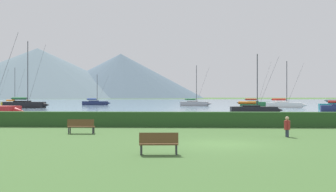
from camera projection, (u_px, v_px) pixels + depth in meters
The scene contains 15 objects.
ground_plane at pixel (222, 144), 19.79m from camera, with size 1000.00×1000.00×0.00m, color #3D602D.
harbor_water at pixel (187, 102), 156.69m from camera, with size 320.00×246.00×0.00m, color slate.
hedge_line at pixel (208, 119), 30.78m from camera, with size 80.00×1.20×1.20m, color #284C23.
sailboat_slip_0 at pixel (284, 105), 79.67m from camera, with size 8.46×3.90×9.69m.
sailboat_slip_1 at pixel (254, 109), 53.38m from camera, with size 7.28×2.23×8.32m.
sailboat_slip_3 at pixel (195, 103), 94.06m from camera, with size 7.88×3.70×9.95m.
sailboat_slip_4 at pixel (95, 103), 103.57m from camera, with size 7.64×2.36×8.25m.
sailboat_slip_6 at pixel (255, 104), 90.87m from camera, with size 7.95×4.06×11.03m.
sailboat_slip_7 at pixel (13, 104), 96.01m from camera, with size 6.65×2.82×9.55m.
sailboat_slip_9 at pixel (25, 104), 78.51m from camera, with size 9.34×3.03×13.67m.
park_bench_near_path at pixel (159, 142), 16.19m from camera, with size 1.67×0.57×0.95m.
park_bench_under_tree at pixel (81, 126), 25.26m from camera, with size 1.76×0.48×0.95m.
person_seated_viewer at pixel (287, 126), 23.20m from camera, with size 0.36×0.57×1.25m.
distant_hill_west_ridge at pixel (37, 73), 405.13m from camera, with size 232.31×232.31×52.93m, color slate.
distant_hill_central_peak at pixel (121, 76), 421.98m from camera, with size 183.11×183.11×48.74m, color #4C6070.
Camera 1 is at (-2.04, -19.87, 2.50)m, focal length 41.07 mm.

